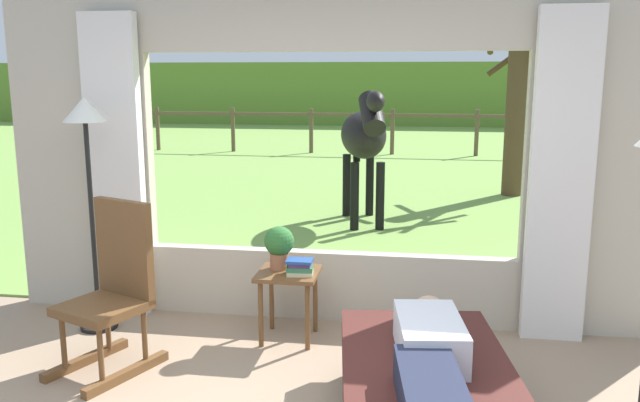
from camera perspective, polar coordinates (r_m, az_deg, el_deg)
back_wall_with_window at (r=5.00m, az=0.82°, el=3.24°), size 5.20×0.12×2.55m
curtain_panel_left at (r=5.38m, az=-17.56°, el=2.75°), size 0.44×0.10×2.40m
curtain_panel_right at (r=4.92m, az=20.46°, el=1.84°), size 0.44×0.10×2.40m
outdoor_pasture_lawn at (r=15.93m, az=6.35°, el=4.08°), size 36.00×21.68×0.02m
distant_hill_ridge at (r=25.66m, az=7.44°, el=9.35°), size 36.00×2.00×2.40m
reclining_person at (r=3.45m, az=9.65°, el=-13.17°), size 0.41×1.44×0.22m
rocking_chair at (r=4.52m, az=-17.71°, el=-7.31°), size 0.69×0.81×1.12m
side_table at (r=4.78m, az=-2.79°, el=-7.30°), size 0.44×0.44×0.52m
potted_plant at (r=4.77m, az=-3.62°, el=-3.86°), size 0.22×0.22×0.32m
book_stack at (r=4.66m, az=-1.79°, el=-5.85°), size 0.20×0.17×0.11m
floor_lamp_left at (r=5.07m, az=-19.86°, el=4.76°), size 0.32×0.32×1.77m
horse at (r=8.29m, az=3.91°, el=5.68°), size 0.83×1.82×1.73m
pasture_tree at (r=10.75m, az=16.97°, el=7.92°), size 1.16×1.23×2.95m
pasture_fence_line at (r=15.86m, az=6.41°, el=6.71°), size 16.10×0.10×1.10m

